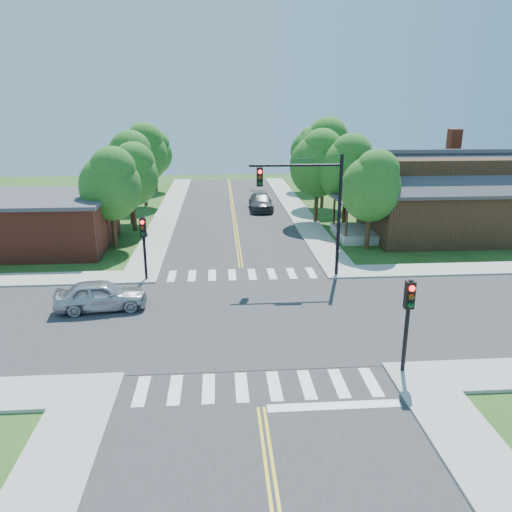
{
  "coord_description": "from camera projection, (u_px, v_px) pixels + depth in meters",
  "views": [
    {
      "loc": [
        -1.24,
        -22.11,
        9.95
      ],
      "look_at": [
        0.6,
        2.93,
        2.2
      ],
      "focal_mm": 35.0,
      "sensor_mm": 36.0,
      "label": 1
    }
  ],
  "objects": [
    {
      "name": "signal_pole_se",
      "position": [
        408.0,
        309.0,
        18.34
      ],
      "size": [
        0.34,
        0.42,
        3.8
      ],
      "color": "black",
      "rests_on": "ground"
    },
    {
      "name": "tree_w_c",
      "position": [
        143.0,
        152.0,
        48.46
      ],
      "size": [
        4.83,
        4.58,
        8.2
      ],
      "color": "#382314",
      "rests_on": "ground"
    },
    {
      "name": "road_ns",
      "position": [
        248.0,
        317.0,
        24.09
      ],
      "size": [
        10.0,
        90.0,
        0.04
      ],
      "primitive_type": "cube",
      "color": "#2D2D30",
      "rests_on": "ground"
    },
    {
      "name": "building_nw",
      "position": [
        36.0,
        222.0,
        35.12
      ],
      "size": [
        10.4,
        8.4,
        3.73
      ],
      "color": "maroon",
      "rests_on": "ground"
    },
    {
      "name": "intersection_patch",
      "position": [
        248.0,
        318.0,
        24.09
      ],
      "size": [
        10.2,
        10.2,
        0.06
      ],
      "primitive_type": "cube",
      "color": "#2D2D30",
      "rests_on": "ground"
    },
    {
      "name": "sidewalk_nw",
      "position": [
        29.0,
        238.0,
        38.04
      ],
      "size": [
        40.0,
        40.0,
        0.14
      ],
      "color": "#9E9B93",
      "rests_on": "ground"
    },
    {
      "name": "crosswalk_south",
      "position": [
        258.0,
        386.0,
        18.17
      ],
      "size": [
        8.85,
        2.0,
        0.01
      ],
      "color": "white",
      "rests_on": "ground"
    },
    {
      "name": "tree_w_b",
      "position": [
        129.0,
        163.0,
        41.37
      ],
      "size": [
        4.6,
        4.37,
        7.82
      ],
      "color": "#382314",
      "rests_on": "ground"
    },
    {
      "name": "tree_e_a",
      "position": [
        372.0,
        184.0,
        34.02
      ],
      "size": [
        4.12,
        3.92,
        7.01
      ],
      "color": "#382314",
      "rests_on": "ground"
    },
    {
      "name": "house_ne",
      "position": [
        436.0,
        194.0,
        37.73
      ],
      "size": [
        13.05,
        8.8,
        7.11
      ],
      "color": "black",
      "rests_on": "ground"
    },
    {
      "name": "signal_pole_nw",
      "position": [
        144.0,
        237.0,
        28.23
      ],
      "size": [
        0.34,
        0.42,
        3.8
      ],
      "color": "black",
      "rests_on": "ground"
    },
    {
      "name": "sidewalk_ne",
      "position": [
        432.0,
        230.0,
        40.25
      ],
      "size": [
        40.0,
        40.0,
        0.14
      ],
      "color": "#9E9B93",
      "rests_on": "ground"
    },
    {
      "name": "tree_e_b",
      "position": [
        348.0,
        166.0,
        39.95
      ],
      "size": [
        4.52,
        4.29,
        7.68
      ],
      "color": "#382314",
      "rests_on": "ground"
    },
    {
      "name": "stop_bar",
      "position": [
        334.0,
        407.0,
        17.02
      ],
      "size": [
        4.6,
        0.45,
        0.09
      ],
      "primitive_type": "cube",
      "color": "white",
      "rests_on": "ground"
    },
    {
      "name": "road_ew",
      "position": [
        248.0,
        317.0,
        24.08
      ],
      "size": [
        90.0,
        10.0,
        0.04
      ],
      "primitive_type": "cube",
      "color": "#2D2D30",
      "rests_on": "ground"
    },
    {
      "name": "tree_bldg",
      "position": [
        132.0,
        173.0,
        39.0
      ],
      "size": [
        4.18,
        3.97,
        7.11
      ],
      "color": "#382314",
      "rests_on": "ground"
    },
    {
      "name": "tree_e_c",
      "position": [
        325.0,
        149.0,
        47.78
      ],
      "size": [
        5.12,
        4.87,
        8.71
      ],
      "color": "#382314",
      "rests_on": "ground"
    },
    {
      "name": "centerline",
      "position": [
        248.0,
        317.0,
        24.08
      ],
      "size": [
        0.3,
        90.0,
        0.01
      ],
      "color": "gold",
      "rests_on": "ground"
    },
    {
      "name": "tree_e_d",
      "position": [
        310.0,
        149.0,
        57.05
      ],
      "size": [
        4.36,
        4.14,
        7.41
      ],
      "color": "#382314",
      "rests_on": "ground"
    },
    {
      "name": "ground",
      "position": [
        248.0,
        318.0,
        24.09
      ],
      "size": [
        100.0,
        100.0,
        0.0
      ],
      "primitive_type": "plane",
      "color": "#234916",
      "rests_on": "ground"
    },
    {
      "name": "tree_w_d",
      "position": [
        155.0,
        152.0,
        57.15
      ],
      "size": [
        4.08,
        3.87,
        6.93
      ],
      "color": "#382314",
      "rests_on": "ground"
    },
    {
      "name": "car_silver",
      "position": [
        101.0,
        296.0,
        24.77
      ],
      "size": [
        2.87,
        4.88,
        1.51
      ],
      "primitive_type": "imported",
      "rotation": [
        0.0,
        0.0,
        1.69
      ],
      "color": "#B7BABF",
      "rests_on": "ground"
    },
    {
      "name": "crosswalk_north",
      "position": [
        242.0,
        274.0,
        29.99
      ],
      "size": [
        8.85,
        2.0,
        0.01
      ],
      "color": "white",
      "rests_on": "ground"
    },
    {
      "name": "signal_mast_ne",
      "position": [
        311.0,
        196.0,
        28.26
      ],
      "size": [
        5.3,
        0.42,
        7.2
      ],
      "color": "black",
      "rests_on": "ground"
    },
    {
      "name": "tree_house",
      "position": [
        319.0,
        162.0,
        41.48
      ],
      "size": [
        4.69,
        4.45,
        7.97
      ],
      "color": "#382314",
      "rests_on": "ground"
    },
    {
      "name": "tree_w_a",
      "position": [
        111.0,
        182.0,
        34.2
      ],
      "size": [
        4.22,
        4.01,
        7.17
      ],
      "color": "#382314",
      "rests_on": "ground"
    },
    {
      "name": "car_dgrey",
      "position": [
        261.0,
        202.0,
        47.84
      ],
      "size": [
        2.22,
        5.3,
        1.53
      ],
      "primitive_type": "imported",
      "rotation": [
        0.0,
        0.0,
        -0.01
      ],
      "color": "#343739",
      "rests_on": "ground"
    }
  ]
}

